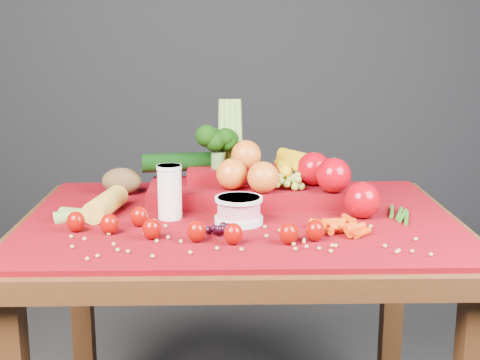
{
  "coord_description": "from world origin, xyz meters",
  "views": [
    {
      "loc": [
        -0.04,
        -1.6,
        1.22
      ],
      "look_at": [
        0.0,
        0.02,
        0.85
      ],
      "focal_mm": 50.0,
      "sensor_mm": 36.0,
      "label": 1
    }
  ],
  "objects_px": {
    "yogurt_bowl": "(239,209)",
    "produce_mound": "(258,178)",
    "table": "(240,257)",
    "milk_glass": "(170,190)"
  },
  "relations": [
    {
      "from": "milk_glass",
      "to": "produce_mound",
      "type": "xyz_separation_m",
      "value": [
        0.22,
        0.16,
        -0.01
      ]
    },
    {
      "from": "produce_mound",
      "to": "table",
      "type": "bearing_deg",
      "value": -109.34
    },
    {
      "from": "milk_glass",
      "to": "yogurt_bowl",
      "type": "bearing_deg",
      "value": -14.81
    },
    {
      "from": "table",
      "to": "produce_mound",
      "type": "height_order",
      "value": "produce_mound"
    },
    {
      "from": "table",
      "to": "produce_mound",
      "type": "relative_size",
      "value": 1.78
    },
    {
      "from": "table",
      "to": "milk_glass",
      "type": "relative_size",
      "value": 8.26
    },
    {
      "from": "produce_mound",
      "to": "milk_glass",
      "type": "bearing_deg",
      "value": -144.45
    },
    {
      "from": "milk_glass",
      "to": "produce_mound",
      "type": "distance_m",
      "value": 0.28
    },
    {
      "from": "yogurt_bowl",
      "to": "produce_mound",
      "type": "distance_m",
      "value": 0.21
    },
    {
      "from": "milk_glass",
      "to": "yogurt_bowl",
      "type": "height_order",
      "value": "milk_glass"
    }
  ]
}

